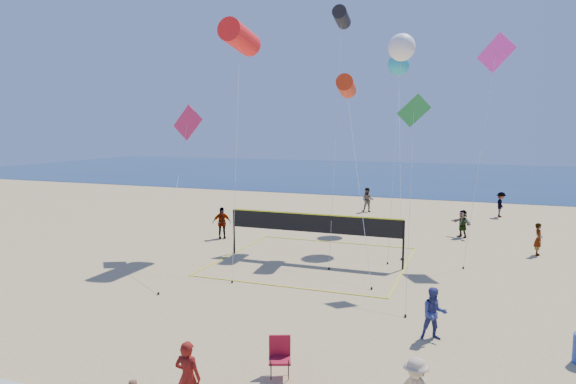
% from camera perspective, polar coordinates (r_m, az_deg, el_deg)
% --- Properties ---
extents(ground, '(120.00, 120.00, 0.00)m').
position_cam_1_polar(ground, '(14.58, -6.53, -20.20)').
color(ground, tan).
rests_on(ground, ground).
extents(ocean, '(140.00, 50.00, 0.03)m').
position_cam_1_polar(ocean, '(74.02, 15.91, 1.80)').
color(ocean, navy).
rests_on(ocean, ground).
extents(woman, '(0.67, 0.46, 1.79)m').
position_cam_1_polar(woman, '(12.94, -11.08, -19.60)').
color(woman, maroon).
rests_on(woman, ground).
extents(bystander_a, '(0.97, 0.86, 1.68)m').
position_cam_1_polar(bystander_a, '(17.29, 15.91, -12.88)').
color(bystander_a, navy).
rests_on(bystander_a, ground).
extents(far_person_0, '(1.19, 1.00, 1.91)m').
position_cam_1_polar(far_person_0, '(31.24, -7.39, -3.42)').
color(far_person_0, gray).
rests_on(far_person_0, ground).
extents(far_person_1, '(1.47, 1.46, 1.70)m').
position_cam_1_polar(far_person_1, '(33.08, 18.82, -3.34)').
color(far_person_1, gray).
rests_on(far_person_1, ground).
extents(far_person_2, '(0.42, 0.63, 1.71)m').
position_cam_1_polar(far_person_2, '(30.02, 26.06, -4.73)').
color(far_person_2, gray).
rests_on(far_person_2, ground).
extents(far_person_3, '(0.94, 0.74, 1.93)m').
position_cam_1_polar(far_person_3, '(40.99, 8.84, -0.88)').
color(far_person_3, gray).
rests_on(far_person_3, ground).
extents(far_person_4, '(0.87, 1.30, 1.89)m').
position_cam_1_polar(far_person_4, '(41.39, 22.57, -1.31)').
color(far_person_4, gray).
rests_on(far_person_4, ground).
extents(camp_chair, '(0.74, 0.85, 1.21)m').
position_cam_1_polar(camp_chair, '(14.53, -0.92, -17.54)').
color(camp_chair, maroon).
rests_on(camp_chair, ground).
extents(volleyball_net, '(9.08, 8.93, 2.42)m').
position_cam_1_polar(volleyball_net, '(25.69, 2.87, -4.09)').
color(volleyball_net, black).
rests_on(volleyball_net, ground).
extents(kite_0, '(3.30, 7.94, 12.31)m').
position_cam_1_polar(kite_0, '(28.85, -5.36, 16.72)').
color(kite_0, '#FF1C1A').
rests_on(kite_0, ground).
extents(kite_1, '(2.11, 8.70, 13.68)m').
position_cam_1_polar(kite_1, '(32.08, 5.98, 18.73)').
color(kite_1, black).
rests_on(kite_1, ground).
extents(kite_2, '(3.55, 7.90, 9.46)m').
position_cam_1_polar(kite_2, '(28.16, 6.51, 11.58)').
color(kite_2, red).
rests_on(kite_2, ground).
extents(kite_3, '(3.77, 7.23, 7.89)m').
position_cam_1_polar(kite_3, '(27.68, -11.18, 6.97)').
color(kite_3, '#B92258').
rests_on(kite_3, ground).
extents(kite_4, '(1.41, 4.92, 8.11)m').
position_cam_1_polar(kite_4, '(22.36, 13.77, 7.56)').
color(kite_4, '#258D3C').
rests_on(kite_4, ground).
extents(kite_5, '(2.03, 4.05, 11.44)m').
position_cam_1_polar(kite_5, '(28.81, 22.02, 13.34)').
color(kite_5, '#F835BE').
rests_on(kite_5, ground).
extents(kite_6, '(1.76, 7.22, 12.08)m').
position_cam_1_polar(kite_6, '(31.66, 12.53, 15.41)').
color(kite_6, white).
rests_on(kite_6, ground).
extents(kite_7, '(2.83, 10.80, 11.60)m').
position_cam_1_polar(kite_7, '(36.25, 12.20, 13.68)').
color(kite_7, '#26B2CA').
rests_on(kite_7, ground).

